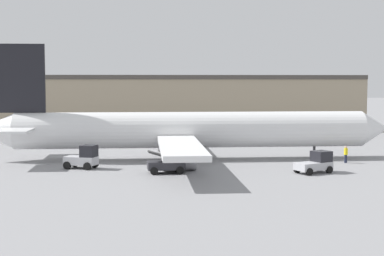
% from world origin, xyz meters
% --- Properties ---
extents(ground_plane, '(400.00, 400.00, 0.00)m').
position_xyz_m(ground_plane, '(0.00, 0.00, 0.00)').
color(ground_plane, gray).
extents(terminal_building, '(67.56, 13.43, 9.21)m').
position_xyz_m(terminal_building, '(-1.74, 37.37, 4.61)').
color(terminal_building, gray).
rests_on(terminal_building, ground_plane).
extents(airplane, '(44.31, 36.60, 12.15)m').
position_xyz_m(airplane, '(-1.08, 0.02, 3.12)').
color(airplane, silver).
rests_on(airplane, ground_plane).
extents(ground_crew_worker, '(0.38, 0.38, 1.75)m').
position_xyz_m(ground_crew_worker, '(15.34, -4.33, 0.93)').
color(ground_crew_worker, '#1E2338').
rests_on(ground_crew_worker, ground_plane).
extents(baggage_tug, '(3.39, 2.80, 2.28)m').
position_xyz_m(baggage_tug, '(-10.99, -5.46, 1.04)').
color(baggage_tug, '#B2B2B7').
rests_on(baggage_tug, ground_plane).
extents(belt_loader_truck, '(3.43, 2.06, 2.17)m').
position_xyz_m(belt_loader_truck, '(-3.04, -9.04, 1.03)').
color(belt_loader_truck, '#2D2D33').
rests_on(belt_loader_truck, ground_plane).
extents(pushback_tug, '(3.78, 3.00, 1.97)m').
position_xyz_m(pushback_tug, '(10.30, -10.26, 0.92)').
color(pushback_tug, '#B2B2B7').
rests_on(pushback_tug, ground_plane).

